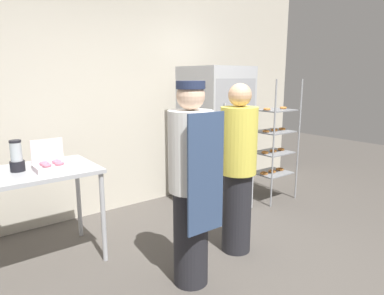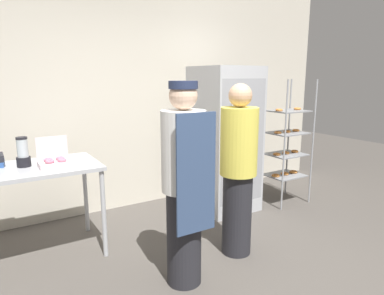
# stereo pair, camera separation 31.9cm
# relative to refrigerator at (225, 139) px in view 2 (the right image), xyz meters

# --- Properties ---
(ground_plane) EXTENTS (14.00, 14.00, 0.00)m
(ground_plane) POSITION_rel_refrigerator_xyz_m (-0.94, -1.48, -0.91)
(ground_plane) COLOR #4C4742
(back_wall) EXTENTS (6.40, 0.12, 3.09)m
(back_wall) POSITION_rel_refrigerator_xyz_m (-0.94, 0.77, 0.64)
(back_wall) COLOR beige
(back_wall) RESTS_ON ground_plane
(refrigerator) EXTENTS (0.70, 0.77, 1.81)m
(refrigerator) POSITION_rel_refrigerator_xyz_m (0.00, 0.00, 0.00)
(refrigerator) COLOR #ADAFB5
(refrigerator) RESTS_ON ground_plane
(baking_rack) EXTENTS (0.55, 0.45, 1.66)m
(baking_rack) POSITION_rel_refrigerator_xyz_m (0.83, -0.27, -0.10)
(baking_rack) COLOR #93969B
(baking_rack) RESTS_ON ground_plane
(prep_counter) EXTENTS (1.11, 0.73, 0.89)m
(prep_counter) POSITION_rel_refrigerator_xyz_m (-2.24, -0.10, -0.12)
(prep_counter) COLOR #ADAFB5
(prep_counter) RESTS_ON ground_plane
(donut_box) EXTENTS (0.28, 0.22, 0.26)m
(donut_box) POSITION_rel_refrigerator_xyz_m (-2.08, -0.20, 0.03)
(donut_box) COLOR silver
(donut_box) RESTS_ON prep_counter
(blender_pitcher) EXTENTS (0.12, 0.12, 0.27)m
(blender_pitcher) POSITION_rel_refrigerator_xyz_m (-2.32, -0.06, 0.10)
(blender_pitcher) COLOR black
(blender_pitcher) RESTS_ON prep_counter
(person_baker) EXTENTS (0.35, 0.37, 1.66)m
(person_baker) POSITION_rel_refrigerator_xyz_m (-1.29, -1.19, -0.04)
(person_baker) COLOR #232328
(person_baker) RESTS_ON ground_plane
(person_customer) EXTENTS (0.35, 0.35, 1.63)m
(person_customer) POSITION_rel_refrigerator_xyz_m (-0.61, -1.02, -0.07)
(person_customer) COLOR #232328
(person_customer) RESTS_ON ground_plane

